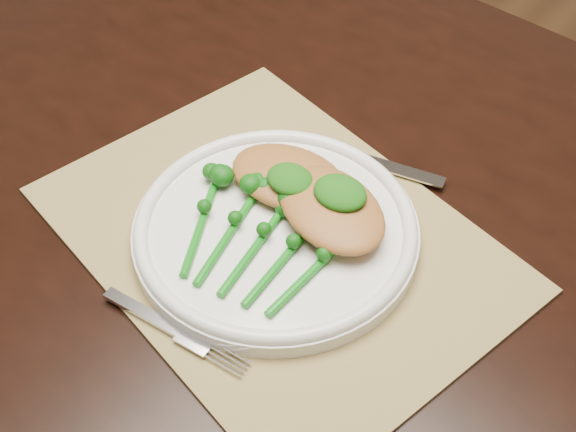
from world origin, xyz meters
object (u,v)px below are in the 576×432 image
Objects in this scene: dining_table at (284,351)px; dinner_plate at (276,229)px; placemat at (276,238)px; broccolini_bundle at (254,248)px; chicken_fillet_left at (289,177)px.

dinner_plate is (0.06, -0.09, 0.39)m from dining_table.
placemat is 1.59× the size of dinner_plate.
broccolini_bundle is at bearing -83.76° from dinner_plate.
placemat is (0.06, -0.09, 0.37)m from dining_table.
broccolini_bundle is at bearing -70.21° from placemat.
chicken_fillet_left is 0.10m from broccolini_bundle.
dinner_plate is at bearing 85.71° from broccolini_bundle.
broccolini_bundle is at bearing -79.28° from chicken_fillet_left.
placemat is 0.07m from chicken_fillet_left.
dinner_plate reaches higher than placemat.
placemat is at bearing 87.63° from broccolini_bundle.
placemat is 2.45× the size of broccolini_bundle.
dinner_plate is at bearing -32.27° from placemat.
chicken_fillet_left reaches higher than dining_table.
placemat reaches higher than dining_table.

